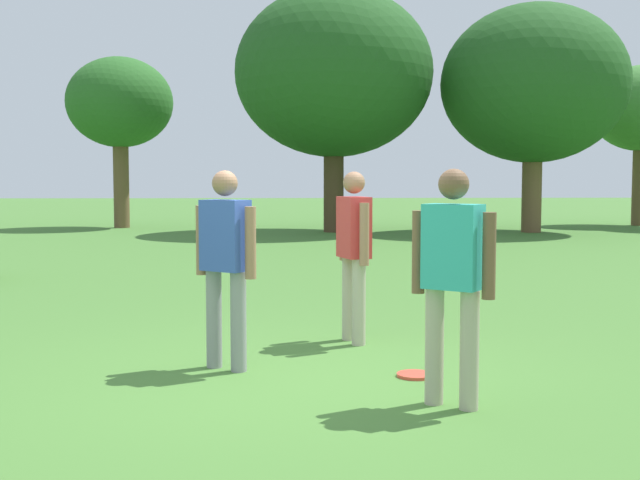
% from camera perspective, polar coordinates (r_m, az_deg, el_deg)
% --- Properties ---
extents(ground_plane, '(120.00, 120.00, 0.00)m').
position_cam_1_polar(ground_plane, '(6.44, -3.05, -9.79)').
color(ground_plane, '#447530').
extents(person_thrower, '(0.51, 0.40, 1.64)m').
position_cam_1_polar(person_thrower, '(5.60, 9.32, -2.18)').
color(person_thrower, '#B7AD93').
rests_on(person_thrower, ground).
extents(person_catcher, '(0.51, 0.40, 1.64)m').
position_cam_1_polar(person_catcher, '(6.66, -6.67, -1.11)').
color(person_catcher, gray).
rests_on(person_catcher, ground).
extents(person_bystander, '(0.32, 0.59, 1.64)m').
position_cam_1_polar(person_bystander, '(7.72, 2.40, -0.34)').
color(person_bystander, '#B7AD93').
rests_on(person_bystander, ground).
extents(frisbee, '(0.29, 0.29, 0.03)m').
position_cam_1_polar(frisbee, '(6.57, 6.71, -9.42)').
color(frisbee, '#E04733').
rests_on(frisbee, ground).
extents(tree_broad_center, '(3.37, 3.37, 5.43)m').
position_cam_1_polar(tree_broad_center, '(26.88, -13.92, 9.28)').
color(tree_broad_center, brown).
rests_on(tree_broad_center, ground).
extents(tree_far_right, '(5.78, 5.78, 7.11)m').
position_cam_1_polar(tree_far_right, '(24.09, 0.98, 11.65)').
color(tree_far_right, '#4C3823').
rests_on(tree_far_right, ground).
extents(tree_slender_mid, '(5.39, 5.39, 6.62)m').
position_cam_1_polar(tree_slender_mid, '(24.74, 14.82, 10.54)').
color(tree_slender_mid, brown).
rests_on(tree_slender_mid, ground).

